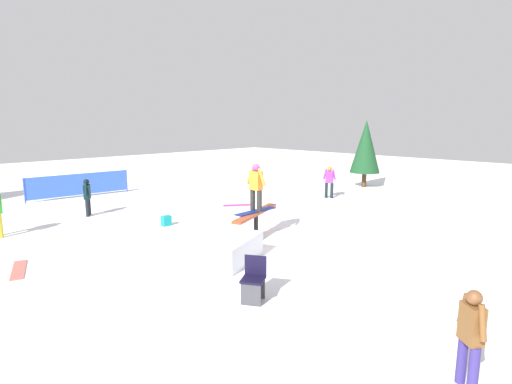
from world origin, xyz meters
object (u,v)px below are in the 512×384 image
(loose_snowboard_coral, at_px, (19,270))
(pine_tree_far, at_px, (366,147))
(rail_feature, at_px, (256,216))
(main_rider_on_rail, at_px, (256,188))
(bystander_purple, at_px, (329,180))
(bystander_brown, at_px, (471,334))
(bystander_black, at_px, (87,195))
(folding_chair, at_px, (254,281))
(loose_snowboard_magenta, at_px, (238,205))
(backpack_on_snow, at_px, (166,221))

(loose_snowboard_coral, bearing_deg, pine_tree_far, 110.15)
(rail_feature, height_order, loose_snowboard_coral, rail_feature)
(main_rider_on_rail, bearing_deg, loose_snowboard_coral, 157.92)
(rail_feature, relative_size, loose_snowboard_coral, 1.88)
(main_rider_on_rail, xyz_separation_m, bystander_purple, (6.95, 2.13, -0.73))
(rail_feature, xyz_separation_m, bystander_brown, (-2.95, -6.83, 0.07))
(bystander_black, xyz_separation_m, bystander_purple, (9.29, -4.39, 0.04))
(folding_chair, xyz_separation_m, pine_tree_far, (13.96, 5.54, 1.76))
(bystander_black, xyz_separation_m, loose_snowboard_coral, (-3.52, -4.35, -0.77))
(bystander_purple, height_order, loose_snowboard_coral, bystander_purple)
(rail_feature, height_order, main_rider_on_rail, main_rider_on_rail)
(folding_chair, height_order, pine_tree_far, pine_tree_far)
(main_rider_on_rail, distance_m, folding_chair, 4.41)
(loose_snowboard_magenta, height_order, loose_snowboard_coral, same)
(rail_feature, bearing_deg, pine_tree_far, -7.24)
(main_rider_on_rail, relative_size, loose_snowboard_coral, 1.13)
(rail_feature, relative_size, backpack_on_snow, 7.60)
(backpack_on_snow, bearing_deg, bystander_purple, 174.94)
(main_rider_on_rail, relative_size, pine_tree_far, 0.44)
(bystander_brown, relative_size, bystander_purple, 0.95)
(bystander_black, height_order, loose_snowboard_coral, bystander_black)
(rail_feature, bearing_deg, bystander_black, 89.19)
(loose_snowboard_magenta, bearing_deg, backpack_on_snow, 44.27)
(bystander_black, height_order, loose_snowboard_magenta, bystander_black)
(rail_feature, distance_m, backpack_on_snow, 3.43)
(rail_feature, relative_size, folding_chair, 2.94)
(bystander_black, xyz_separation_m, bystander_brown, (-0.61, -13.35, -0.00))
(bystander_brown, xyz_separation_m, folding_chair, (-0.12, 3.87, -0.36))
(rail_feature, relative_size, bystander_black, 1.86)
(pine_tree_far, bearing_deg, bystander_black, 163.44)
(rail_feature, xyz_separation_m, bystander_black, (-2.34, 6.52, 0.07))
(bystander_brown, height_order, loose_snowboard_magenta, bystander_brown)
(bystander_brown, height_order, folding_chair, bystander_brown)
(rail_feature, distance_m, bystander_brown, 7.44)
(pine_tree_far, bearing_deg, folding_chair, -158.34)
(rail_feature, bearing_deg, bystander_purple, -3.56)
(bystander_black, relative_size, loose_snowboard_magenta, 1.10)
(bystander_black, xyz_separation_m, backpack_on_snow, (1.25, -3.31, -0.61))
(loose_snowboard_magenta, bearing_deg, bystander_black, 7.72)
(bystander_purple, xyz_separation_m, backpack_on_snow, (-8.04, 1.08, -0.65))
(backpack_on_snow, bearing_deg, loose_snowboard_coral, 14.85)
(bystander_brown, relative_size, loose_snowboard_coral, 1.00)
(loose_snowboard_magenta, height_order, backpack_on_snow, backpack_on_snow)
(loose_snowboard_magenta, xyz_separation_m, pine_tree_far, (8.03, -1.30, 2.16))
(folding_chair, bearing_deg, bystander_purple, 86.14)
(bystander_purple, relative_size, loose_snowboard_coral, 1.06)
(rail_feature, xyz_separation_m, pine_tree_far, (10.90, 2.58, 1.47))
(main_rider_on_rail, distance_m, loose_snowboard_magenta, 5.06)
(bystander_purple, height_order, backpack_on_snow, bystander_purple)
(main_rider_on_rail, bearing_deg, rail_feature, 0.00)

